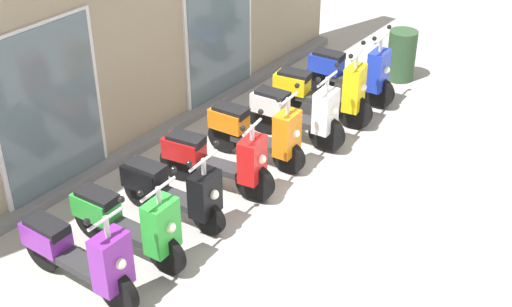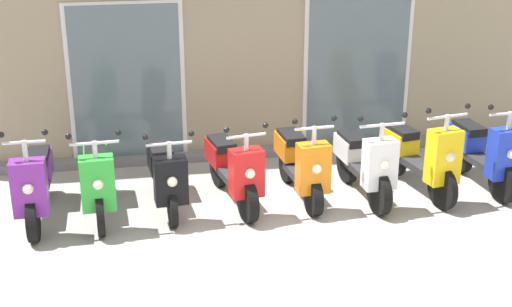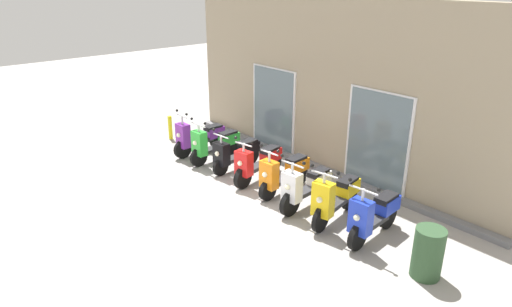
{
  "view_description": "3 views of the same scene",
  "coord_description": "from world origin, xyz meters",
  "px_view_note": "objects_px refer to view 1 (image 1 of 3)",
  "views": [
    {
      "loc": [
        -6.29,
        -3.58,
        5.19
      ],
      "look_at": [
        -0.12,
        0.98,
        0.54
      ],
      "focal_mm": 49.31,
      "sensor_mm": 36.0,
      "label": 1
    },
    {
      "loc": [
        -1.6,
        -6.7,
        3.76
      ],
      "look_at": [
        -0.21,
        0.97,
        0.8
      ],
      "focal_mm": 49.93,
      "sensor_mm": 36.0,
      "label": 2
    },
    {
      "loc": [
        6.9,
        -5.03,
        4.57
      ],
      "look_at": [
        -0.08,
        1.01,
        0.88
      ],
      "focal_mm": 31.62,
      "sensor_mm": 36.0,
      "label": 3
    }
  ],
  "objects_px": {
    "scooter_purple": "(79,255)",
    "trash_bin": "(401,55)",
    "scooter_white": "(297,113)",
    "scooter_green": "(128,221)",
    "scooter_yellow": "(323,91)",
    "scooter_black": "(173,189)",
    "scooter_red": "(217,160)",
    "scooter_orange": "(257,132)",
    "scooter_blue": "(352,72)"
  },
  "relations": [
    {
      "from": "scooter_black",
      "to": "scooter_purple",
      "type": "bearing_deg",
      "value": -177.81
    },
    {
      "from": "scooter_blue",
      "to": "scooter_orange",
      "type": "bearing_deg",
      "value": 177.98
    },
    {
      "from": "scooter_purple",
      "to": "scooter_green",
      "type": "relative_size",
      "value": 1.02
    },
    {
      "from": "scooter_purple",
      "to": "scooter_red",
      "type": "distance_m",
      "value": 2.35
    },
    {
      "from": "trash_bin",
      "to": "scooter_yellow",
      "type": "bearing_deg",
      "value": 172.99
    },
    {
      "from": "scooter_white",
      "to": "trash_bin",
      "type": "height_order",
      "value": "scooter_white"
    },
    {
      "from": "trash_bin",
      "to": "scooter_orange",
      "type": "bearing_deg",
      "value": 174.41
    },
    {
      "from": "scooter_white",
      "to": "scooter_yellow",
      "type": "bearing_deg",
      "value": 2.15
    },
    {
      "from": "scooter_red",
      "to": "scooter_blue",
      "type": "xyz_separation_m",
      "value": [
        3.3,
        -0.09,
        0.04
      ]
    },
    {
      "from": "scooter_black",
      "to": "scooter_red",
      "type": "relative_size",
      "value": 0.91
    },
    {
      "from": "scooter_red",
      "to": "scooter_yellow",
      "type": "bearing_deg",
      "value": -2.52
    },
    {
      "from": "scooter_green",
      "to": "scooter_orange",
      "type": "height_order",
      "value": "scooter_green"
    },
    {
      "from": "scooter_black",
      "to": "scooter_red",
      "type": "distance_m",
      "value": 0.83
    },
    {
      "from": "scooter_green",
      "to": "scooter_blue",
      "type": "height_order",
      "value": "scooter_blue"
    },
    {
      "from": "scooter_red",
      "to": "scooter_white",
      "type": "height_order",
      "value": "scooter_white"
    },
    {
      "from": "trash_bin",
      "to": "scooter_black",
      "type": "bearing_deg",
      "value": 176.12
    },
    {
      "from": "scooter_orange",
      "to": "scooter_blue",
      "type": "relative_size",
      "value": 0.99
    },
    {
      "from": "scooter_red",
      "to": "scooter_orange",
      "type": "xyz_separation_m",
      "value": [
        0.86,
        -0.01,
        0.02
      ]
    },
    {
      "from": "scooter_white",
      "to": "scooter_green",
      "type": "bearing_deg",
      "value": 178.82
    },
    {
      "from": "scooter_purple",
      "to": "scooter_black",
      "type": "distance_m",
      "value": 1.52
    },
    {
      "from": "scooter_purple",
      "to": "scooter_white",
      "type": "bearing_deg",
      "value": -1.05
    },
    {
      "from": "scooter_blue",
      "to": "trash_bin",
      "type": "xyz_separation_m",
      "value": [
        1.23,
        -0.27,
        -0.06
      ]
    },
    {
      "from": "scooter_purple",
      "to": "trash_bin",
      "type": "distance_m",
      "value": 6.89
    },
    {
      "from": "scooter_white",
      "to": "scooter_yellow",
      "type": "height_order",
      "value": "scooter_yellow"
    },
    {
      "from": "scooter_yellow",
      "to": "scooter_blue",
      "type": "xyz_separation_m",
      "value": [
        0.88,
        0.01,
        -0.03
      ]
    },
    {
      "from": "scooter_green",
      "to": "scooter_yellow",
      "type": "relative_size",
      "value": 0.98
    },
    {
      "from": "scooter_blue",
      "to": "scooter_white",
      "type": "bearing_deg",
      "value": -178.58
    },
    {
      "from": "scooter_blue",
      "to": "scooter_green",
      "type": "bearing_deg",
      "value": 179.68
    },
    {
      "from": "scooter_white",
      "to": "scooter_blue",
      "type": "distance_m",
      "value": 1.65
    },
    {
      "from": "scooter_black",
      "to": "trash_bin",
      "type": "height_order",
      "value": "scooter_black"
    },
    {
      "from": "scooter_yellow",
      "to": "trash_bin",
      "type": "height_order",
      "value": "scooter_yellow"
    },
    {
      "from": "scooter_purple",
      "to": "scooter_white",
      "type": "relative_size",
      "value": 1.05
    },
    {
      "from": "scooter_purple",
      "to": "scooter_white",
      "type": "height_order",
      "value": "scooter_purple"
    },
    {
      "from": "scooter_green",
      "to": "scooter_yellow",
      "type": "xyz_separation_m",
      "value": [
        4.05,
        -0.04,
        0.04
      ]
    },
    {
      "from": "scooter_orange",
      "to": "scooter_blue",
      "type": "xyz_separation_m",
      "value": [
        2.43,
        -0.09,
        0.02
      ]
    },
    {
      "from": "scooter_orange",
      "to": "scooter_white",
      "type": "distance_m",
      "value": 0.8
    },
    {
      "from": "scooter_green",
      "to": "scooter_black",
      "type": "height_order",
      "value": "scooter_green"
    },
    {
      "from": "scooter_yellow",
      "to": "scooter_green",
      "type": "bearing_deg",
      "value": 179.44
    },
    {
      "from": "scooter_yellow",
      "to": "scooter_blue",
      "type": "relative_size",
      "value": 1.07
    },
    {
      "from": "scooter_black",
      "to": "trash_bin",
      "type": "bearing_deg",
      "value": -3.88
    },
    {
      "from": "scooter_blue",
      "to": "trash_bin",
      "type": "bearing_deg",
      "value": -12.47
    },
    {
      "from": "scooter_purple",
      "to": "trash_bin",
      "type": "bearing_deg",
      "value": -2.54
    },
    {
      "from": "scooter_green",
      "to": "scooter_yellow",
      "type": "distance_m",
      "value": 4.05
    },
    {
      "from": "scooter_red",
      "to": "scooter_white",
      "type": "bearing_deg",
      "value": -4.67
    },
    {
      "from": "scooter_purple",
      "to": "scooter_yellow",
      "type": "bearing_deg",
      "value": -0.54
    },
    {
      "from": "scooter_purple",
      "to": "scooter_red",
      "type": "height_order",
      "value": "scooter_purple"
    },
    {
      "from": "scooter_green",
      "to": "trash_bin",
      "type": "height_order",
      "value": "scooter_green"
    },
    {
      "from": "scooter_white",
      "to": "scooter_blue",
      "type": "xyz_separation_m",
      "value": [
        1.64,
        0.04,
        0.02
      ]
    },
    {
      "from": "scooter_white",
      "to": "scooter_purple",
      "type": "bearing_deg",
      "value": 178.95
    },
    {
      "from": "scooter_black",
      "to": "scooter_red",
      "type": "xyz_separation_m",
      "value": [
        0.83,
        0.0,
        -0.0
      ]
    }
  ]
}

